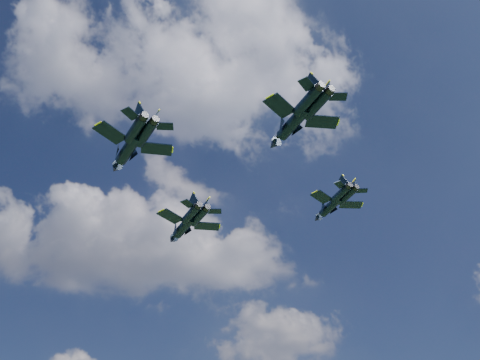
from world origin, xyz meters
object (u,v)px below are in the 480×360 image
jet_right (330,207)px  jet_slot (292,124)px  jet_left (128,150)px  jet_lead (183,227)px

jet_right → jet_slot: size_ratio=0.85×
jet_left → jet_right: bearing=-6.6°
jet_lead → jet_slot: bearing=-88.1°
jet_left → jet_right: 39.31m
jet_right → jet_left: bearing=179.7°
jet_slot → jet_left: bearing=138.2°
jet_left → jet_lead: bearing=45.2°
jet_lead → jet_slot: size_ratio=1.06×
jet_left → jet_slot: bearing=-44.8°
jet_slot → jet_lead: bearing=92.8°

